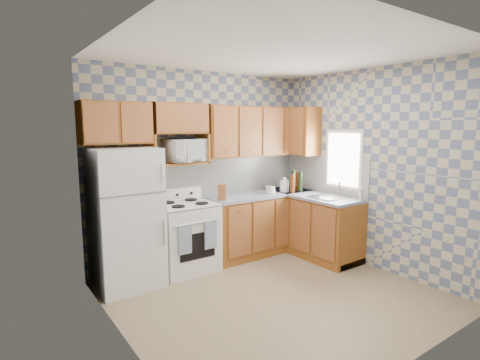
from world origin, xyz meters
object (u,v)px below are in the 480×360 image
(refrigerator, at_px, (126,218))
(electric_kettle, at_px, (284,186))
(stove_body, at_px, (186,238))
(microwave, at_px, (185,150))

(refrigerator, xyz_separation_m, electric_kettle, (2.47, -0.08, 0.17))
(electric_kettle, bearing_deg, stove_body, 176.44)
(microwave, relative_size, electric_kettle, 3.20)
(microwave, bearing_deg, stove_body, -133.47)
(stove_body, relative_size, microwave, 1.59)
(refrigerator, distance_m, microwave, 1.21)
(stove_body, bearing_deg, microwave, 57.01)
(refrigerator, bearing_deg, microwave, 11.80)
(refrigerator, height_order, microwave, microwave)
(refrigerator, bearing_deg, electric_kettle, -1.82)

